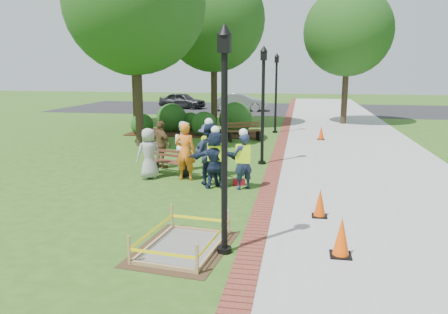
% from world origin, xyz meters
% --- Properties ---
extents(ground, '(100.00, 100.00, 0.00)m').
position_xyz_m(ground, '(0.00, 0.00, 0.00)').
color(ground, '#285116').
rests_on(ground, ground).
extents(sidewalk, '(6.00, 60.00, 0.02)m').
position_xyz_m(sidewalk, '(5.00, 10.00, 0.01)').
color(sidewalk, '#9E9E99').
rests_on(sidewalk, ground).
extents(brick_edging, '(0.50, 60.00, 0.03)m').
position_xyz_m(brick_edging, '(1.75, 10.00, 0.01)').
color(brick_edging, maroon).
rests_on(brick_edging, ground).
extents(mulch_bed, '(7.00, 3.00, 0.05)m').
position_xyz_m(mulch_bed, '(-3.00, 12.00, 0.02)').
color(mulch_bed, '#381E0F').
rests_on(mulch_bed, ground).
extents(parking_lot, '(36.00, 12.00, 0.01)m').
position_xyz_m(parking_lot, '(0.00, 27.00, 0.00)').
color(parking_lot, black).
rests_on(parking_lot, ground).
extents(wet_concrete_pad, '(1.97, 2.49, 0.55)m').
position_xyz_m(wet_concrete_pad, '(0.42, -2.97, 0.23)').
color(wet_concrete_pad, '#47331E').
rests_on(wet_concrete_pad, ground).
extents(bench_near, '(1.56, 0.94, 0.80)m').
position_xyz_m(bench_near, '(-1.63, 2.77, 0.26)').
color(bench_near, brown).
rests_on(bench_near, ground).
extents(bench_far, '(1.73, 1.14, 0.89)m').
position_xyz_m(bench_far, '(-0.06, 9.96, 0.28)').
color(bench_far, brown).
rests_on(bench_far, ground).
extents(cone_front, '(0.40, 0.40, 0.78)m').
position_xyz_m(cone_front, '(3.44, -2.82, 0.38)').
color(cone_front, black).
rests_on(cone_front, ground).
extents(cone_back, '(0.35, 0.35, 0.70)m').
position_xyz_m(cone_back, '(3.13, -0.63, 0.34)').
color(cone_back, black).
rests_on(cone_back, ground).
extents(cone_far, '(0.35, 0.35, 0.70)m').
position_xyz_m(cone_far, '(3.62, 10.92, 0.34)').
color(cone_far, black).
rests_on(cone_far, ground).
extents(toolbox, '(0.40, 0.28, 0.18)m').
position_xyz_m(toolbox, '(0.83, 1.92, 0.09)').
color(toolbox, '#AB0D23').
rests_on(toolbox, ground).
extents(lamp_near, '(0.28, 0.28, 4.26)m').
position_xyz_m(lamp_near, '(1.25, -3.00, 2.48)').
color(lamp_near, black).
rests_on(lamp_near, ground).
extents(lamp_mid, '(0.28, 0.28, 4.26)m').
position_xyz_m(lamp_mid, '(1.25, 5.00, 2.48)').
color(lamp_mid, black).
rests_on(lamp_mid, ground).
extents(lamp_far, '(0.28, 0.28, 4.26)m').
position_xyz_m(lamp_far, '(1.25, 13.00, 2.48)').
color(lamp_far, black).
rests_on(lamp_far, ground).
extents(tree_left, '(6.08, 6.08, 9.24)m').
position_xyz_m(tree_left, '(-4.57, 7.91, 6.19)').
color(tree_left, '#3D2D1E').
rests_on(tree_left, ground).
extents(tree_back, '(6.01, 6.01, 9.21)m').
position_xyz_m(tree_back, '(-2.61, 15.33, 6.19)').
color(tree_back, '#3D2D1E').
rests_on(tree_back, ground).
extents(tree_right, '(5.38, 5.38, 8.32)m').
position_xyz_m(tree_right, '(5.26, 17.64, 5.62)').
color(tree_right, '#3D2D1E').
rests_on(tree_right, ground).
extents(tree_far, '(5.89, 5.89, 8.89)m').
position_xyz_m(tree_far, '(-7.39, 14.67, 5.94)').
color(tree_far, '#3D2D1E').
rests_on(tree_far, ground).
extents(shrub_a, '(1.20, 1.20, 1.20)m').
position_xyz_m(shrub_a, '(-5.66, 11.10, 0.00)').
color(shrub_a, '#1F4614').
rests_on(shrub_a, ground).
extents(shrub_b, '(1.68, 1.68, 1.68)m').
position_xyz_m(shrub_b, '(-4.46, 12.55, 0.00)').
color(shrub_b, '#1F4614').
rests_on(shrub_b, ground).
extents(shrub_c, '(1.35, 1.35, 1.35)m').
position_xyz_m(shrub_c, '(-2.37, 11.44, 0.00)').
color(shrub_c, '#1F4614').
rests_on(shrub_c, ground).
extents(shrub_d, '(1.81, 1.81, 1.81)m').
position_xyz_m(shrub_d, '(-0.88, 12.61, 0.00)').
color(shrub_d, '#1F4614').
rests_on(shrub_d, ground).
extents(shrub_e, '(1.12, 1.12, 1.12)m').
position_xyz_m(shrub_e, '(-3.49, 12.99, 0.00)').
color(shrub_e, '#1F4614').
rests_on(shrub_e, ground).
extents(casual_person_a, '(0.61, 0.59, 1.63)m').
position_xyz_m(casual_person_a, '(-2.10, 2.20, 0.81)').
color(casual_person_a, '#9E9E9E').
rests_on(casual_person_a, ground).
extents(casual_person_b, '(0.60, 0.40, 1.81)m').
position_xyz_m(casual_person_b, '(-0.92, 2.25, 0.90)').
color(casual_person_b, orange).
rests_on(casual_person_b, ground).
extents(casual_person_c, '(0.65, 0.59, 1.70)m').
position_xyz_m(casual_person_c, '(-1.33, 3.59, 0.85)').
color(casual_person_c, white).
rests_on(casual_person_c, ground).
extents(casual_person_d, '(0.64, 0.58, 1.67)m').
position_xyz_m(casual_person_d, '(-2.17, 3.68, 0.84)').
color(casual_person_d, brown).
rests_on(casual_person_d, ground).
extents(casual_person_e, '(0.64, 0.51, 1.74)m').
position_xyz_m(casual_person_e, '(-0.28, 2.71, 0.87)').
color(casual_person_e, '#2F3753').
rests_on(casual_person_e, ground).
extents(hivis_worker_a, '(0.60, 0.45, 1.85)m').
position_xyz_m(hivis_worker_a, '(0.19, 1.50, 0.92)').
color(hivis_worker_a, '#171A3C').
rests_on(hivis_worker_a, ground).
extents(hivis_worker_b, '(0.62, 0.59, 1.79)m').
position_xyz_m(hivis_worker_b, '(1.01, 1.50, 0.89)').
color(hivis_worker_b, '#18223F').
rests_on(hivis_worker_b, ground).
extents(hivis_worker_c, '(0.64, 0.45, 2.03)m').
position_xyz_m(hivis_worker_c, '(-0.08, 1.87, 1.00)').
color(hivis_worker_c, '#191C41').
rests_on(hivis_worker_c, ground).
extents(parked_car_a, '(2.85, 4.89, 1.50)m').
position_xyz_m(parked_car_a, '(-7.54, 25.99, 0.00)').
color(parked_car_a, '#242426').
rests_on(parked_car_a, ground).
extents(parked_car_b, '(2.37, 4.95, 1.58)m').
position_xyz_m(parked_car_b, '(-2.32, 24.74, 0.00)').
color(parked_car_b, '#9C9DA1').
rests_on(parked_car_b, ground).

